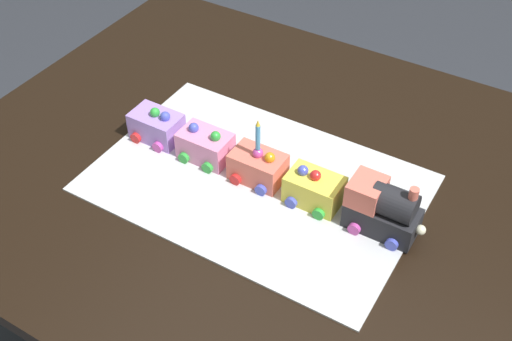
{
  "coord_description": "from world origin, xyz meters",
  "views": [
    {
      "loc": [
        -0.37,
        0.79,
        1.57
      ],
      "look_at": [
        0.08,
        0.04,
        0.77
      ],
      "focal_mm": 44.93,
      "sensor_mm": 36.0,
      "label": 1
    }
  ],
  "objects_px": {
    "cake_car_hopper_lavender": "(157,126)",
    "cake_car_flatbed_bubblegum": "(205,145)",
    "dining_table": "(301,224)",
    "cake_locomotive": "(383,209)",
    "cake_car_gondola_coral": "(258,166)",
    "cake_car_tanker_lemon": "(314,189)",
    "birthday_candle": "(258,135)"
  },
  "relations": [
    {
      "from": "dining_table",
      "to": "birthday_candle",
      "type": "bearing_deg",
      "value": 19.93
    },
    {
      "from": "cake_car_flatbed_bubblegum",
      "to": "cake_car_hopper_lavender",
      "type": "height_order",
      "value": "same"
    },
    {
      "from": "dining_table",
      "to": "cake_car_tanker_lemon",
      "type": "bearing_deg",
      "value": 138.62
    },
    {
      "from": "dining_table",
      "to": "cake_car_hopper_lavender",
      "type": "xyz_separation_m",
      "value": [
        0.32,
        0.03,
        0.14
      ]
    },
    {
      "from": "cake_car_flatbed_bubblegum",
      "to": "cake_locomotive",
      "type": "bearing_deg",
      "value": -180.0
    },
    {
      "from": "cake_car_hopper_lavender",
      "to": "cake_car_flatbed_bubblegum",
      "type": "bearing_deg",
      "value": 180.0
    },
    {
      "from": "birthday_candle",
      "to": "cake_car_flatbed_bubblegum",
      "type": "bearing_deg",
      "value": 0.0
    },
    {
      "from": "cake_car_gondola_coral",
      "to": "cake_locomotive",
      "type": "bearing_deg",
      "value": -180.0
    },
    {
      "from": "cake_car_gondola_coral",
      "to": "cake_car_flatbed_bubblegum",
      "type": "xyz_separation_m",
      "value": [
        0.12,
        0.0,
        0.0
      ]
    },
    {
      "from": "cake_car_hopper_lavender",
      "to": "cake_car_tanker_lemon",
      "type": "bearing_deg",
      "value": 180.0
    },
    {
      "from": "dining_table",
      "to": "cake_car_flatbed_bubblegum",
      "type": "height_order",
      "value": "cake_car_flatbed_bubblegum"
    },
    {
      "from": "dining_table",
      "to": "cake_car_flatbed_bubblegum",
      "type": "relative_size",
      "value": 14.0
    },
    {
      "from": "cake_car_hopper_lavender",
      "to": "birthday_candle",
      "type": "bearing_deg",
      "value": -180.0
    },
    {
      "from": "cake_car_gondola_coral",
      "to": "cake_car_tanker_lemon",
      "type": "bearing_deg",
      "value": 180.0
    },
    {
      "from": "cake_locomotive",
      "to": "birthday_candle",
      "type": "relative_size",
      "value": 2.12
    },
    {
      "from": "dining_table",
      "to": "cake_car_gondola_coral",
      "type": "relative_size",
      "value": 14.0
    },
    {
      "from": "cake_locomotive",
      "to": "cake_car_hopper_lavender",
      "type": "bearing_deg",
      "value": 0.0
    },
    {
      "from": "cake_car_tanker_lemon",
      "to": "birthday_candle",
      "type": "height_order",
      "value": "birthday_candle"
    },
    {
      "from": "cake_car_gondola_coral",
      "to": "dining_table",
      "type": "bearing_deg",
      "value": -159.93
    },
    {
      "from": "cake_car_tanker_lemon",
      "to": "cake_car_gondola_coral",
      "type": "bearing_deg",
      "value": 0.0
    },
    {
      "from": "dining_table",
      "to": "cake_locomotive",
      "type": "xyz_separation_m",
      "value": [
        -0.16,
        0.03,
        0.16
      ]
    },
    {
      "from": "dining_table",
      "to": "cake_car_tanker_lemon",
      "type": "distance_m",
      "value": 0.15
    },
    {
      "from": "dining_table",
      "to": "cake_car_gondola_coral",
      "type": "height_order",
      "value": "cake_car_gondola_coral"
    },
    {
      "from": "cake_locomotive",
      "to": "birthday_candle",
      "type": "height_order",
      "value": "birthday_candle"
    },
    {
      "from": "cake_locomotive",
      "to": "cake_car_tanker_lemon",
      "type": "xyz_separation_m",
      "value": [
        0.13,
        0.0,
        -0.02
      ]
    },
    {
      "from": "dining_table",
      "to": "cake_car_tanker_lemon",
      "type": "xyz_separation_m",
      "value": [
        -0.03,
        0.03,
        0.14
      ]
    },
    {
      "from": "cake_locomotive",
      "to": "cake_car_hopper_lavender",
      "type": "relative_size",
      "value": 1.4
    },
    {
      "from": "cake_car_flatbed_bubblegum",
      "to": "cake_car_hopper_lavender",
      "type": "bearing_deg",
      "value": 0.0
    },
    {
      "from": "cake_car_tanker_lemon",
      "to": "dining_table",
      "type": "bearing_deg",
      "value": -41.38
    },
    {
      "from": "cake_locomotive",
      "to": "cake_car_gondola_coral",
      "type": "xyz_separation_m",
      "value": [
        0.25,
        0.0,
        -0.02
      ]
    },
    {
      "from": "cake_car_flatbed_bubblegum",
      "to": "cake_car_hopper_lavender",
      "type": "xyz_separation_m",
      "value": [
        0.12,
        0.0,
        0.0
      ]
    },
    {
      "from": "dining_table",
      "to": "cake_car_gondola_coral",
      "type": "bearing_deg",
      "value": 20.07
    }
  ]
}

